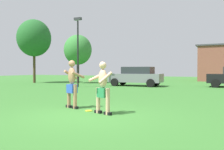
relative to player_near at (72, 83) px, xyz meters
The scene contains 8 objects.
ground_plane 1.82m from the player_near, 38.43° to the right, with size 80.00×80.00×0.00m, color #38752D.
player_near is the anchor object (origin of this frame).
player_in_green 1.60m from the player_near, 18.78° to the right, with size 0.72×0.66×1.62m.
frisbee 1.25m from the player_near, 16.48° to the right, with size 0.24×0.24×0.03m, color yellow.
car_gray_near_post 11.93m from the player_near, 99.55° to the left, with size 4.36×2.16×1.58m.
lamp_post 10.63m from the player_near, 123.10° to the left, with size 0.60×0.24×5.39m.
tree_right_field 17.79m from the player_near, 138.24° to the left, with size 3.41×3.41×6.44m.
tree_behind_players 15.87m from the player_near, 123.50° to the left, with size 2.75×2.75×4.81m.
Camera 1 is at (3.82, -6.08, 1.38)m, focal length 38.88 mm.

